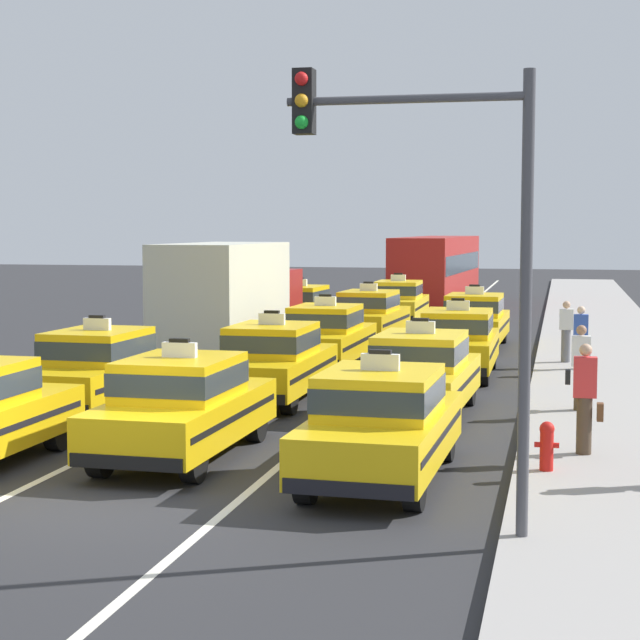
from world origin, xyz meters
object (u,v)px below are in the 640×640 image
bus_center_sixth (437,267)px  fire_hydrant (547,444)px  taxi_left_fourth (300,308)px  taxi_right_second (421,373)px  pedestrian_by_storefront (580,368)px  taxi_center_fourth (369,315)px  taxi_right_third (458,341)px  taxi_center_nearest (183,405)px  taxi_left_second (100,368)px  pedestrian_trailing (566,331)px  taxi_center_third (326,335)px  taxi_right_fourth (475,320)px  box_truck_left_third (231,296)px  pedestrian_near_crosswalk (585,399)px  taxi_right_nearest (381,422)px  taxi_center_second (273,361)px  taxi_center_fifth (398,301)px  traffic_light_pole (442,219)px  pedestrian_far_corner (581,337)px

bus_center_sixth → fire_hydrant: bus_center_sixth is taller
taxi_left_fourth → taxi_right_second: same height
taxi_right_second → pedestrian_by_storefront: 3.10m
taxi_center_fourth → taxi_right_third: size_ratio=1.02×
taxi_center_nearest → taxi_right_third: same height
taxi_left_second → pedestrian_trailing: 12.76m
taxi_center_third → taxi_right_second: size_ratio=0.99×
taxi_right_fourth → pedestrian_by_storefront: taxi_right_fourth is taller
taxi_center_third → pedestrian_by_storefront: (6.39, -5.93, 0.11)m
box_truck_left_third → pedestrian_by_storefront: box_truck_left_third is taller
taxi_right_second → pedestrian_by_storefront: taxi_right_second is taller
taxi_right_second → pedestrian_near_crosswalk: 4.62m
pedestrian_near_crosswalk → taxi_left_second: bearing=164.1°
pedestrian_by_storefront → pedestrian_trailing: pedestrian_by_storefront is taller
pedestrian_by_storefront → taxi_right_second: bearing=-168.5°
taxi_left_second → taxi_center_third: bearing=67.4°
taxi_left_second → taxi_right_nearest: 7.98m
taxi_left_second → fire_hydrant: bearing=-24.1°
taxi_center_second → taxi_right_second: (3.31, -1.13, 0.00)m
taxi_center_third → taxi_center_fifth: bearing=90.1°
pedestrian_by_storefront → taxi_center_nearest: bearing=-140.4°
box_truck_left_third → traffic_light_pole: size_ratio=1.26×
taxi_center_fourth → traffic_light_pole: bearing=-77.6°
taxi_right_nearest → taxi_right_second: same height
bus_center_sixth → taxi_left_second: bearing=-96.4°
taxi_center_fifth → taxi_center_nearest: bearing=-89.7°
taxi_right_third → pedestrian_far_corner: size_ratio=2.88×
taxi_right_nearest → pedestrian_trailing: 13.68m
taxi_right_fourth → fire_hydrant: (2.41, -16.79, -0.33)m
taxi_left_fourth → traffic_light_pole: (7.51, -23.37, 2.94)m
taxi_center_fifth → bus_center_sixth: 9.94m
taxi_right_fourth → fire_hydrant: size_ratio=6.30×
traffic_light_pole → fire_hydrant: bearing=70.9°
taxi_center_nearest → taxi_right_fourth: 16.94m
pedestrian_trailing → taxi_right_second: bearing=-109.1°
traffic_light_pole → taxi_right_third: bearing=94.6°
taxi_right_second → bus_center_sixth: bearing=96.0°
taxi_right_third → pedestrian_trailing: taxi_right_third is taller
taxi_left_fourth → pedestrian_by_storefront: (9.25, -14.56, 0.11)m
taxi_center_third → taxi_center_nearest: bearing=-89.4°
pedestrian_near_crosswalk → pedestrian_far_corner: size_ratio=1.11×
taxi_left_fourth → traffic_light_pole: bearing=-72.2°
pedestrian_near_crosswalk → pedestrian_by_storefront: bearing=90.3°
taxi_center_nearest → taxi_center_fifth: (-0.13, 23.78, 0.00)m
taxi_right_fourth → bus_center_sixth: bearing=100.4°
taxi_left_fourth → taxi_center_third: bearing=-71.7°
taxi_left_second → taxi_center_fourth: same height
pedestrian_near_crosswalk → fire_hydrant: pedestrian_near_crosswalk is taller
taxi_center_fifth → taxi_right_second: same height
taxi_center_nearest → taxi_center_fourth: 17.55m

